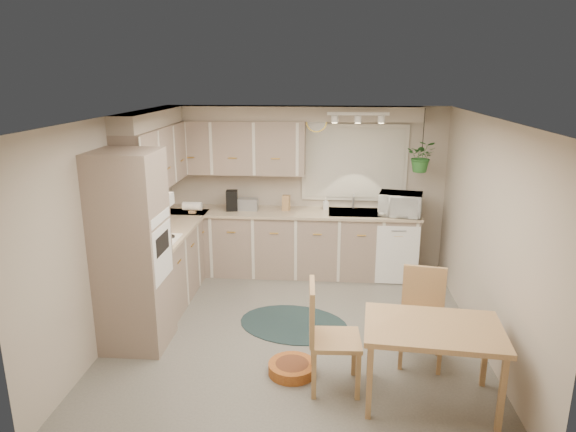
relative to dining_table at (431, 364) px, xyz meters
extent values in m
plane|color=slate|center=(-1.27, 1.16, -0.37)|extent=(4.20, 4.20, 0.00)
plane|color=white|center=(-1.27, 1.16, 2.03)|extent=(4.20, 4.20, 0.00)
cube|color=#ADA08F|center=(-1.27, 3.26, 0.83)|extent=(4.00, 0.04, 2.40)
cube|color=#ADA08F|center=(-1.27, -0.94, 0.83)|extent=(4.00, 0.04, 2.40)
cube|color=#ADA08F|center=(-3.27, 1.16, 0.83)|extent=(0.04, 4.20, 2.40)
cube|color=#ADA08F|center=(0.73, 1.16, 0.83)|extent=(0.04, 4.20, 2.40)
cube|color=gray|center=(-2.97, 2.04, 0.08)|extent=(0.60, 1.85, 0.90)
cube|color=gray|center=(-1.47, 2.96, 0.08)|extent=(3.60, 0.60, 0.90)
cube|color=tan|center=(-2.96, 2.04, 0.55)|extent=(0.64, 1.89, 0.04)
cube|color=tan|center=(-1.47, 2.95, 0.55)|extent=(3.64, 0.64, 0.04)
cube|color=gray|center=(-2.94, 0.79, 0.68)|extent=(0.65, 0.65, 2.10)
cube|color=white|center=(-2.62, 0.79, 0.68)|extent=(0.02, 0.56, 0.58)
cube|color=gray|center=(-3.09, 2.16, 1.46)|extent=(0.35, 2.00, 0.75)
cube|color=gray|center=(-2.27, 3.09, 1.46)|extent=(2.00, 0.35, 0.75)
cube|color=#ADA08F|center=(-3.12, 2.16, 1.93)|extent=(0.30, 2.00, 0.20)
cube|color=#ADA08F|center=(-1.47, 3.11, 1.93)|extent=(3.60, 0.30, 0.20)
cube|color=white|center=(-2.95, 1.46, 0.58)|extent=(0.52, 0.58, 0.02)
cube|color=white|center=(-2.97, 1.46, 1.03)|extent=(0.40, 0.60, 0.14)
cube|color=beige|center=(-0.57, 3.23, 1.23)|extent=(1.40, 0.02, 1.00)
cube|color=beige|center=(-0.57, 3.24, 1.23)|extent=(1.50, 0.02, 1.10)
cube|color=#979A9E|center=(-0.57, 2.96, 0.53)|extent=(0.70, 0.48, 0.10)
cube|color=white|center=(0.03, 2.65, 0.06)|extent=(0.58, 0.02, 0.83)
cube|color=white|center=(-0.57, 2.71, 1.96)|extent=(0.80, 0.04, 0.04)
cylinder|color=#E0C14F|center=(-1.12, 3.23, 1.81)|extent=(0.30, 0.03, 0.30)
cube|color=tan|center=(0.00, 0.00, 0.00)|extent=(1.23, 0.88, 0.74)
cube|color=tan|center=(-0.83, 0.16, 0.14)|extent=(0.50, 0.50, 1.02)
cube|color=tan|center=(0.03, 0.65, 0.11)|extent=(0.52, 0.52, 0.96)
ellipsoid|color=black|center=(-1.30, 1.35, -0.36)|extent=(1.50, 1.27, 0.01)
cylinder|color=#A66121|center=(-1.24, 0.34, -0.31)|extent=(0.58, 0.58, 0.11)
imported|color=white|center=(0.06, 2.86, 0.77)|extent=(0.62, 0.42, 0.39)
imported|color=white|center=(-0.96, 3.11, 0.61)|extent=(0.10, 0.18, 0.08)
imported|color=#2A6528|center=(0.31, 2.86, 1.35)|extent=(0.46, 0.49, 0.33)
cube|color=black|center=(-2.30, 2.96, 0.71)|extent=(0.18, 0.21, 0.28)
cube|color=#979A9E|center=(-2.07, 2.98, 0.66)|extent=(0.28, 0.17, 0.17)
cube|color=tan|center=(-1.53, 3.01, 0.68)|extent=(0.12, 0.12, 0.22)
camera|label=1|loc=(-0.93, -4.08, 2.45)|focal=32.00mm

